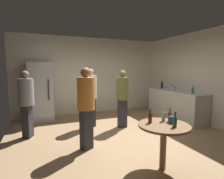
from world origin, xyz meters
TOP-DOWN VIEW (x-y plane):
  - ground_plane at (0.00, 0.00)m, footprint 5.20×5.20m
  - wall_back at (0.00, 2.63)m, footprint 5.32×0.06m
  - wall_side_right at (2.63, 0.00)m, footprint 0.06×5.20m
  - refrigerator at (-1.72, 2.20)m, footprint 0.70×0.68m
  - kitchen_counter at (2.28, 0.80)m, footprint 0.64×2.13m
  - kettle at (2.23, 0.89)m, footprint 0.24×0.17m
  - wine_bottle_on_counter at (2.32, 1.56)m, footprint 0.08×0.08m
  - beer_bottle_on_counter at (2.29, 0.13)m, footprint 0.06×0.06m
  - foreground_table at (0.01, -1.45)m, footprint 0.80×0.80m
  - beer_bottle_amber at (0.21, -1.35)m, footprint 0.06×0.06m
  - beer_bottle_brown at (-0.14, -1.29)m, footprint 0.06×0.06m
  - beer_bottle_green at (0.09, -1.61)m, footprint 0.06×0.06m
  - beer_bottle_clear at (0.13, -1.30)m, footprint 0.06×0.06m
  - plastic_cup_blue at (0.17, -1.44)m, footprint 0.08×0.08m
  - person_in_gray_shirt at (-2.05, 0.82)m, footprint 0.45×0.45m
  - person_in_white_shirt at (-0.48, 1.03)m, footprint 0.41×0.41m
  - person_in_orange_shirt at (-0.93, -0.27)m, footprint 0.45×0.45m
  - person_in_olive_shirt at (0.32, 0.66)m, footprint 0.34×0.34m

SIDE VIEW (x-z plane):
  - ground_plane at x=0.00m, z-range -0.10..0.00m
  - kitchen_counter at x=2.28m, z-range 0.00..0.90m
  - foreground_table at x=0.01m, z-range 0.26..1.00m
  - plastic_cup_blue at x=0.17m, z-range 0.73..0.85m
  - beer_bottle_amber at x=0.21m, z-range 0.70..0.93m
  - beer_bottle_brown at x=-0.14m, z-range 0.70..0.93m
  - beer_bottle_green at x=0.09m, z-range 0.70..0.93m
  - beer_bottle_clear at x=0.13m, z-range 0.70..0.93m
  - refrigerator at x=-1.72m, z-range 0.00..1.80m
  - person_in_olive_shirt at x=0.32m, z-range 0.13..1.69m
  - person_in_gray_shirt at x=-2.05m, z-range 0.13..1.69m
  - person_in_white_shirt at x=-0.48m, z-range 0.13..1.73m
  - person_in_orange_shirt at x=-0.93m, z-range 0.14..1.76m
  - kettle at x=2.23m, z-range 0.88..1.06m
  - beer_bottle_on_counter at x=2.29m, z-range 0.87..1.10m
  - wine_bottle_on_counter at x=2.32m, z-range 0.86..1.17m
  - wall_back at x=0.00m, z-range 0.00..2.70m
  - wall_side_right at x=2.63m, z-range 0.00..2.70m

